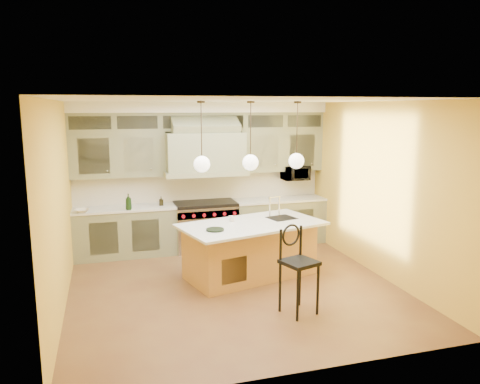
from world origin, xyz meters
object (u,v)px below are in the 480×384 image
object	(u,v)px
kitchen_island	(250,249)
counter_stool	(298,263)
range	(206,225)
microwave	(295,173)

from	to	relation	value
kitchen_island	counter_stool	bearing A→B (deg)	-97.49
kitchen_island	counter_stool	distance (m)	1.57
range	counter_stool	bearing A→B (deg)	-79.54
range	microwave	distance (m)	2.18
kitchen_island	microwave	bearing A→B (deg)	34.81
kitchen_island	microwave	size ratio (longest dim) A/B	4.70
counter_stool	microwave	distance (m)	3.68
kitchen_island	counter_stool	xyz separation A→B (m)	(0.19, -1.54, 0.23)
kitchen_island	range	bearing A→B (deg)	88.89
counter_stool	microwave	xyz separation A→B (m)	(1.35, 3.34, 0.75)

